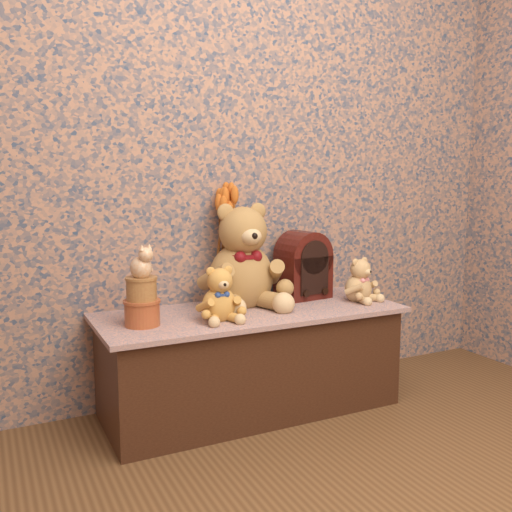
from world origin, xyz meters
The scene contains 10 objects.
display_shelf centered at (0.00, 1.25, 0.22)m, with size 1.30×0.53×0.45m, color #3A5278.
teddy_large centered at (0.00, 1.35, 0.69)m, with size 0.38×0.46×0.48m, color #A98241, non-canonical shape.
teddy_medium centered at (-0.18, 1.16, 0.56)m, with size 0.18×0.22×0.23m, color #BC7F35, non-canonical shape.
teddy_small centered at (0.52, 1.20, 0.55)m, with size 0.17×0.20×0.21m, color tan, non-canonical shape.
cathedral_radio centered at (0.33, 1.37, 0.60)m, with size 0.23×0.16×0.32m, color #3C110B, non-canonical shape.
ceramic_vase centered at (-0.03, 1.42, 0.54)m, with size 0.12×0.12×0.19m, color tan.
dried_stalks centered at (-0.03, 1.42, 0.83)m, with size 0.20×0.20×0.38m, color #C7611F, non-canonical shape.
biscuit_tin_lower centered at (-0.48, 1.20, 0.49)m, with size 0.13×0.13×0.10m, color #B57235.
biscuit_tin_upper centered at (-0.48, 1.20, 0.59)m, with size 0.11×0.11×0.09m, color tan.
cat_figurine centered at (-0.48, 1.20, 0.70)m, with size 0.10×0.11×0.13m, color silver, non-canonical shape.
Camera 1 is at (-1.02, -0.88, 1.02)m, focal length 39.77 mm.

